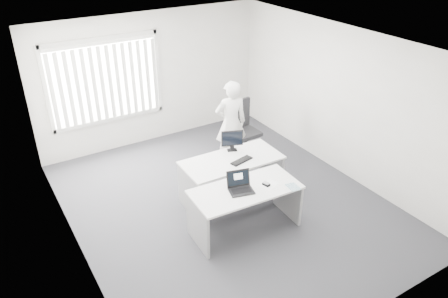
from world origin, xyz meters
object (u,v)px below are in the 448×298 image
person (231,123)px  monitor (232,141)px  desk_far (232,170)px  office_chair (244,138)px  laptop (241,184)px  desk_near (245,200)px

person → monitor: 0.96m
desk_far → office_chair: office_chair is taller
desk_far → laptop: bearing=-112.6°
office_chair → monitor: 1.46m
laptop → desk_far: bearing=80.7°
desk_far → person: 1.31m
desk_near → person: 2.18m
person → office_chair: bearing=-146.0°
desk_far → office_chair: size_ratio=1.49×
desk_near → person: (0.96, 1.94, 0.31)m
desk_far → laptop: laptop is taller
person → laptop: 2.24m
laptop → desk_near: bearing=35.5°
desk_near → desk_far: desk_far is taller
desk_near → office_chair: office_chair is taller
person → laptop: (-1.06, -1.98, 0.04)m
laptop → monitor: (0.57, 1.16, 0.06)m
desk_far → person: bearing=59.8°
desk_far → person: person is taller
desk_near → office_chair: bearing=59.7°
desk_near → monitor: monitor is taller
desk_far → office_chair: bearing=50.0°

